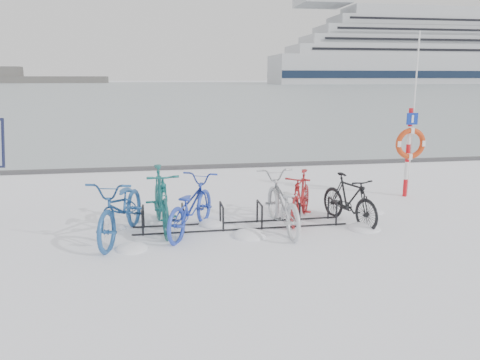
% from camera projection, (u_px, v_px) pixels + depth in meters
% --- Properties ---
extents(ground, '(900.00, 900.00, 0.00)m').
position_uv_depth(ground, '(241.00, 226.00, 8.81)').
color(ground, white).
rests_on(ground, ground).
extents(ice_sheet, '(400.00, 298.00, 0.02)m').
position_uv_depth(ice_sheet, '(165.00, 86.00, 158.17)').
color(ice_sheet, '#9DAAB1').
rests_on(ice_sheet, ground).
extents(quay_edge, '(400.00, 0.25, 0.10)m').
position_uv_depth(quay_edge, '(209.00, 167.00, 14.49)').
color(quay_edge, '#3F3F42').
rests_on(quay_edge, ground).
extents(bike_rack, '(4.00, 0.48, 0.46)m').
position_uv_depth(bike_rack, '(241.00, 217.00, 8.77)').
color(bike_rack, black).
rests_on(bike_rack, ground).
extents(lifebuoy_station, '(0.72, 0.22, 3.76)m').
position_uv_depth(lifebuoy_station, '(410.00, 144.00, 10.74)').
color(lifebuoy_station, red).
rests_on(lifebuoy_station, ground).
extents(cruise_ferry, '(144.69, 27.28, 47.54)m').
position_uv_depth(cruise_ferry, '(427.00, 55.00, 213.07)').
color(cruise_ferry, silver).
rests_on(cruise_ferry, ground).
extents(bike_0, '(1.25, 2.27, 1.13)m').
position_uv_depth(bike_0, '(122.00, 206.00, 8.12)').
color(bike_0, '#22508E').
rests_on(bike_0, ground).
extents(bike_1, '(0.78, 2.02, 1.19)m').
position_uv_depth(bike_1, '(161.00, 197.00, 8.58)').
color(bike_1, '#175B5A').
rests_on(bike_1, ground).
extents(bike_2, '(1.47, 2.07, 1.03)m').
position_uv_depth(bike_2, '(190.00, 204.00, 8.45)').
color(bike_2, '#2742B9').
rests_on(bike_2, ground).
extents(bike_3, '(0.76, 2.05, 1.07)m').
position_uv_depth(bike_3, '(282.00, 201.00, 8.59)').
color(bike_3, silver).
rests_on(bike_3, ground).
extents(bike_4, '(1.20, 1.69, 1.00)m').
position_uv_depth(bike_4, '(301.00, 195.00, 9.14)').
color(bike_4, maroon).
rests_on(bike_4, ground).
extents(bike_5, '(0.91, 1.68, 0.97)m').
position_uv_depth(bike_5, '(349.00, 198.00, 8.98)').
color(bike_5, black).
rests_on(bike_5, ground).
extents(snow_drifts, '(5.62, 2.09, 0.21)m').
position_uv_depth(snow_drifts, '(257.00, 229.00, 8.64)').
color(snow_drifts, white).
rests_on(snow_drifts, ground).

